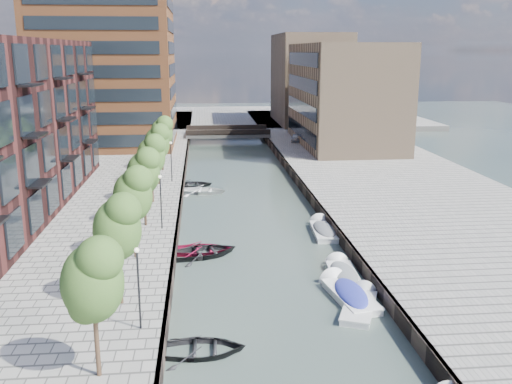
{
  "coord_description": "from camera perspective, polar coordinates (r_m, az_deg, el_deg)",
  "views": [
    {
      "loc": [
        -4.05,
        -17.57,
        14.05
      ],
      "look_at": [
        0.0,
        24.67,
        3.5
      ],
      "focal_mm": 40.0,
      "sensor_mm": 36.0,
      "label": 1
    }
  ],
  "objects": [
    {
      "name": "sloop_2",
      "position": [
        41.12,
        -5.54,
        -6.08
      ],
      "size": [
        4.61,
        3.31,
        0.95
      ],
      "primitive_type": "imported",
      "rotation": [
        0.0,
        0.0,
        1.56
      ],
      "color": "maroon",
      "rests_on": "ground"
    },
    {
      "name": "sloop_1",
      "position": [
        40.54,
        -5.37,
        -6.38
      ],
      "size": [
        5.81,
        4.84,
        1.04
      ],
      "primitive_type": "imported",
      "rotation": [
        0.0,
        0.0,
        1.86
      ],
      "color": "black",
      "rests_on": "ground"
    },
    {
      "name": "motorboat_3",
      "position": [
        34.33,
        9.12,
        -10.0
      ],
      "size": [
        2.62,
        5.46,
        1.75
      ],
      "color": "white",
      "rests_on": "ground"
    },
    {
      "name": "tree_5",
      "position": [
        57.42,
        -9.89,
        5.0
      ],
      "size": [
        2.5,
        2.5,
        5.95
      ],
      "color": "#382619",
      "rests_on": "quay_left"
    },
    {
      "name": "lamp_1",
      "position": [
        43.0,
        -9.51,
        -0.42
      ],
      "size": [
        0.24,
        0.24,
        4.12
      ],
      "color": "black",
      "rests_on": "quay_left"
    },
    {
      "name": "sloop_3",
      "position": [
        58.02,
        -5.41,
        -0.11
      ],
      "size": [
        5.29,
        4.19,
        0.99
      ],
      "primitive_type": "imported",
      "rotation": [
        0.0,
        0.0,
        1.39
      ],
      "color": "white",
      "rests_on": "ground"
    },
    {
      "name": "tree_0",
      "position": [
        23.7,
        -16.07,
        -8.26
      ],
      "size": [
        2.5,
        2.5,
        5.95
      ],
      "color": "#382619",
      "rests_on": "quay_left"
    },
    {
      "name": "quay_wall_right",
      "position": [
        60.01,
        4.41,
        0.87
      ],
      "size": [
        0.25,
        140.0,
        1.0
      ],
      "primitive_type": "cube",
      "color": "#332823",
      "rests_on": "ground"
    },
    {
      "name": "car",
      "position": [
        84.33,
        4.04,
        5.44
      ],
      "size": [
        2.03,
        3.7,
        1.19
      ],
      "primitive_type": "imported",
      "rotation": [
        0.0,
        0.0,
        -0.18
      ],
      "color": "#A5A7AA",
      "rests_on": "quay_right"
    },
    {
      "name": "lamp_0",
      "position": [
        27.84,
        -11.69,
        -8.59
      ],
      "size": [
        0.24,
        0.24,
        4.12
      ],
      "color": "black",
      "rests_on": "quay_left"
    },
    {
      "name": "water",
      "position": [
        59.4,
        -1.41,
        0.28
      ],
      "size": [
        300.0,
        300.0,
        0.0
      ],
      "primitive_type": "plane",
      "color": "#38473F",
      "rests_on": "ground"
    },
    {
      "name": "tree_4",
      "position": [
        50.53,
        -10.47,
        3.77
      ],
      "size": [
        2.5,
        2.5,
        5.95
      ],
      "color": "#382619",
      "rests_on": "quay_left"
    },
    {
      "name": "tree_3",
      "position": [
        43.69,
        -11.22,
        2.15
      ],
      "size": [
        2.5,
        2.5,
        5.95
      ],
      "color": "#382619",
      "rests_on": "quay_left"
    },
    {
      "name": "lamp_2",
      "position": [
        58.61,
        -8.48,
        3.45
      ],
      "size": [
        0.24,
        0.24,
        4.12
      ],
      "color": "black",
      "rests_on": "quay_left"
    },
    {
      "name": "tree_6",
      "position": [
        64.32,
        -9.44,
        5.96
      ],
      "size": [
        2.5,
        2.5,
        5.95
      ],
      "color": "#382619",
      "rests_on": "quay_left"
    },
    {
      "name": "motorboat_2",
      "position": [
        33.3,
        10.38,
        -11.07
      ],
      "size": [
        3.22,
        4.87,
        1.54
      ],
      "color": "silver",
      "rests_on": "ground"
    },
    {
      "name": "quay_right",
      "position": [
        62.45,
        13.39,
        1.05
      ],
      "size": [
        20.0,
        140.0,
        1.0
      ],
      "primitive_type": "cube",
      "color": "gray",
      "rests_on": "ground"
    },
    {
      "name": "bridge",
      "position": [
        90.55,
        -2.87,
        5.91
      ],
      "size": [
        13.0,
        6.0,
        1.3
      ],
      "color": "gray",
      "rests_on": "ground"
    },
    {
      "name": "tree_2",
      "position": [
        36.9,
        -12.24,
        -0.07
      ],
      "size": [
        2.5,
        2.5,
        5.95
      ],
      "color": "#382619",
      "rests_on": "quay_left"
    },
    {
      "name": "tan_block_near",
      "position": [
        82.28,
        8.77,
        9.59
      ],
      "size": [
        12.0,
        25.0,
        14.0
      ],
      "primitive_type": "cube",
      "color": "#8C7056",
      "rests_on": "quay_right"
    },
    {
      "name": "tan_block_far",
      "position": [
        107.58,
        5.38,
        11.21
      ],
      "size": [
        12.0,
        20.0,
        16.0
      ],
      "primitive_type": "cube",
      "color": "#8C7056",
      "rests_on": "quay_right"
    },
    {
      "name": "tower",
      "position": [
        83.6,
        -14.89,
        14.85
      ],
      "size": [
        18.0,
        18.0,
        30.0
      ],
      "primitive_type": "cube",
      "color": "brown",
      "rests_on": "quay_left"
    },
    {
      "name": "sloop_4",
      "position": [
        60.87,
        -6.55,
        0.52
      ],
      "size": [
        4.82,
        3.59,
        0.96
      ],
      "primitive_type": "imported",
      "rotation": [
        0.0,
        0.0,
        1.64
      ],
      "color": "black",
      "rests_on": "ground"
    },
    {
      "name": "motorboat_4",
      "position": [
        45.63,
        6.76,
        -3.8
      ],
      "size": [
        2.05,
        5.21,
        1.71
      ],
      "color": "silver",
      "rests_on": "ground"
    },
    {
      "name": "motorboat_1",
      "position": [
        37.23,
        8.65,
        -8.06
      ],
      "size": [
        1.9,
        4.85,
        1.59
      ],
      "color": "white",
      "rests_on": "ground"
    },
    {
      "name": "far_closure",
      "position": [
        118.42,
        -3.51,
        7.37
      ],
      "size": [
        80.0,
        40.0,
        1.0
      ],
      "primitive_type": "cube",
      "color": "gray",
      "rests_on": "ground"
    },
    {
      "name": "quay_wall_left",
      "position": [
        59.18,
        -7.31,
        0.61
      ],
      "size": [
        0.25,
        140.0,
        1.0
      ],
      "primitive_type": "cube",
      "color": "#332823",
      "rests_on": "ground"
    },
    {
      "name": "tree_1",
      "position": [
        30.21,
        -13.73,
        -3.27
      ],
      "size": [
        2.5,
        2.5,
        5.95
      ],
      "color": "#382619",
      "rests_on": "quay_left"
    },
    {
      "name": "sloop_0",
      "position": [
        28.41,
        -5.6,
        -15.75
      ],
      "size": [
        4.46,
        3.23,
        0.91
      ],
      "primitive_type": "imported",
      "rotation": [
        0.0,
        0.0,
        1.55
      ],
      "color": "black",
      "rests_on": "ground"
    },
    {
      "name": "apartment_block",
      "position": [
        50.54,
        -23.96,
        5.89
      ],
      "size": [
        8.0,
        38.0,
        14.0
      ],
      "primitive_type": "cube",
      "color": "#321413",
      "rests_on": "quay_left"
    }
  ]
}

